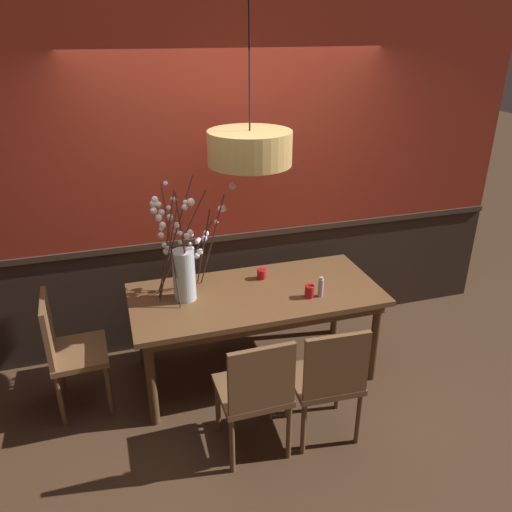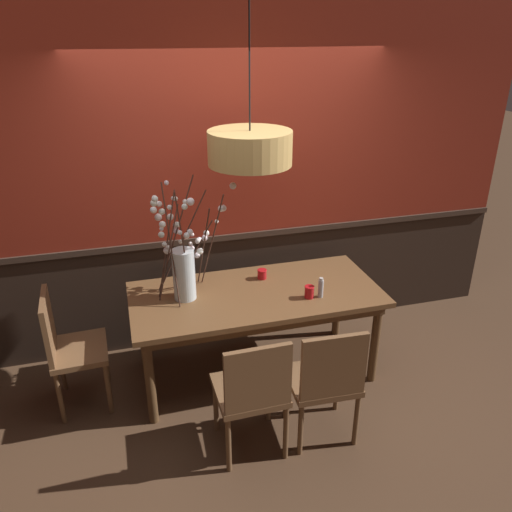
{
  "view_description": "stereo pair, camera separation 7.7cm",
  "coord_description": "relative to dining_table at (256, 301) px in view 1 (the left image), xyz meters",
  "views": [
    {
      "loc": [
        -1.01,
        -3.3,
        2.66
      ],
      "look_at": [
        0.0,
        0.0,
        1.07
      ],
      "focal_mm": 35.41,
      "sensor_mm": 36.0,
      "label": 1
    },
    {
      "loc": [
        -0.94,
        -3.32,
        2.66
      ],
      "look_at": [
        0.0,
        0.0,
        1.07
      ],
      "focal_mm": 35.41,
      "sensor_mm": 36.0,
      "label": 2
    }
  ],
  "objects": [
    {
      "name": "ground_plane",
      "position": [
        0.0,
        0.0,
        -0.68
      ],
      "size": [
        24.0,
        24.0,
        0.0
      ],
      "primitive_type": "plane",
      "color": "#4C3321"
    },
    {
      "name": "candle_holder_nearer_center",
      "position": [
        0.37,
        -0.19,
        0.13
      ],
      "size": [
        0.08,
        0.08,
        0.1
      ],
      "color": "red",
      "rests_on": "dining_table"
    },
    {
      "name": "pendant_lamp",
      "position": [
        -0.03,
        0.06,
        1.2
      ],
      "size": [
        0.59,
        0.59,
        1.14
      ],
      "color": "tan"
    },
    {
      "name": "vase_with_blossoms",
      "position": [
        -0.54,
        0.09,
        0.35
      ],
      "size": [
        0.65,
        0.51,
        0.9
      ],
      "color": "silver",
      "rests_on": "dining_table"
    },
    {
      "name": "chair_far_side_left",
      "position": [
        -0.33,
        0.87,
        -0.15
      ],
      "size": [
        0.45,
        0.42,
        0.93
      ],
      "color": "brown",
      "rests_on": "ground"
    },
    {
      "name": "dining_table",
      "position": [
        0.0,
        0.0,
        0.0
      ],
      "size": [
        1.94,
        0.89,
        0.76
      ],
      "color": "brown",
      "rests_on": "ground"
    },
    {
      "name": "chair_near_side_left",
      "position": [
        -0.26,
        -0.83,
        -0.15
      ],
      "size": [
        0.45,
        0.44,
        0.93
      ],
      "color": "brown",
      "rests_on": "ground"
    },
    {
      "name": "back_wall",
      "position": [
        0.0,
        0.69,
        0.76
      ],
      "size": [
        5.1,
        0.14,
        2.9
      ],
      "color": "#2D2119",
      "rests_on": "ground"
    },
    {
      "name": "chair_far_side_right",
      "position": [
        0.35,
        0.86,
        -0.17
      ],
      "size": [
        0.48,
        0.47,
        0.88
      ],
      "color": "brown",
      "rests_on": "ground"
    },
    {
      "name": "chair_near_side_right",
      "position": [
        0.25,
        -0.85,
        -0.16
      ],
      "size": [
        0.48,
        0.44,
        0.92
      ],
      "color": "brown",
      "rests_on": "ground"
    },
    {
      "name": "condiment_bottle",
      "position": [
        0.45,
        -0.2,
        0.16
      ],
      "size": [
        0.04,
        0.04,
        0.16
      ],
      "color": "#ADADB2",
      "rests_on": "dining_table"
    },
    {
      "name": "chair_head_west_end",
      "position": [
        -1.43,
        0.01,
        -0.14
      ],
      "size": [
        0.41,
        0.47,
        0.94
      ],
      "color": "brown",
      "rests_on": "ground"
    },
    {
      "name": "candle_holder_nearer_edge",
      "position": [
        0.11,
        0.21,
        0.12
      ],
      "size": [
        0.08,
        0.08,
        0.08
      ],
      "color": "red",
      "rests_on": "dining_table"
    }
  ]
}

